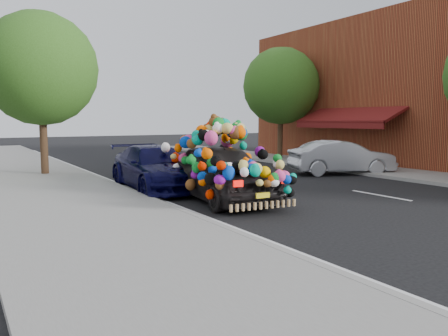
# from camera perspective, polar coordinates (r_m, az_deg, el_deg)

# --- Properties ---
(ground) EXTENTS (100.00, 100.00, 0.00)m
(ground) POSITION_cam_1_polar(r_m,az_deg,el_deg) (10.70, 7.58, -5.33)
(ground) COLOR black
(ground) RESTS_ON ground
(sidewalk) EXTENTS (4.00, 60.00, 0.12)m
(sidewalk) POSITION_cam_1_polar(r_m,az_deg,el_deg) (8.70, -15.17, -7.83)
(sidewalk) COLOR gray
(sidewalk) RESTS_ON ground
(kerb) EXTENTS (0.15, 60.00, 0.13)m
(kerb) POSITION_cam_1_polar(r_m,az_deg,el_deg) (9.41, -3.64, -6.51)
(kerb) COLOR gray
(kerb) RESTS_ON ground
(footpath_far) EXTENTS (3.00, 40.00, 0.12)m
(footpath_far) POSITION_cam_1_polar(r_m,az_deg,el_deg) (18.66, 21.41, -0.55)
(footpath_far) COLOR gray
(footpath_far) RESTS_ON ground
(lane_markings) EXTENTS (6.00, 50.00, 0.01)m
(lane_markings) POSITION_cam_1_polar(r_m,az_deg,el_deg) (13.24, 19.76, -3.38)
(lane_markings) COLOR silver
(lane_markings) RESTS_ON ground
(tree_near_sidewalk) EXTENTS (4.20, 4.20, 6.13)m
(tree_near_sidewalk) POSITION_cam_1_polar(r_m,az_deg,el_deg) (17.93, -22.85, 11.83)
(tree_near_sidewalk) COLOR #332114
(tree_near_sidewalk) RESTS_ON ground
(tree_far_b) EXTENTS (4.00, 4.00, 5.90)m
(tree_far_b) POSITION_cam_1_polar(r_m,az_deg,el_deg) (23.36, 7.42, 10.55)
(tree_far_b) COLOR #332114
(tree_far_b) RESTS_ON ground
(plush_art_car) EXTENTS (2.70, 4.87, 2.16)m
(plush_art_car) POSITION_cam_1_polar(r_m,az_deg,el_deg) (11.66, -0.36, 1.19)
(plush_art_car) COLOR black
(plush_art_car) RESTS_ON ground
(navy_sedan) EXTENTS (2.12, 4.74, 1.35)m
(navy_sedan) POSITION_cam_1_polar(r_m,az_deg,el_deg) (13.74, -8.91, 0.07)
(navy_sedan) COLOR black
(navy_sedan) RESTS_ON ground
(silver_hatchback) EXTENTS (4.31, 2.86, 1.34)m
(silver_hatchback) POSITION_cam_1_polar(r_m,az_deg,el_deg) (17.88, 15.10, 1.36)
(silver_hatchback) COLOR #A2A3A9
(silver_hatchback) RESTS_ON ground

